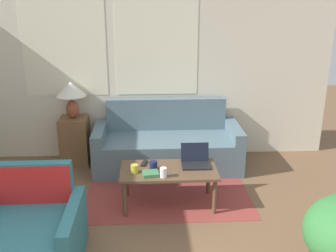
{
  "coord_description": "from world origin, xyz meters",
  "views": [
    {
      "loc": [
        0.41,
        -1.61,
        2.22
      ],
      "look_at": [
        0.64,
        2.75,
        0.75
      ],
      "focal_mm": 42.0,
      "sensor_mm": 36.0,
      "label": 1
    }
  ],
  "objects_px": {
    "book_red": "(150,174)",
    "tv_remote": "(144,163)",
    "cup_white": "(163,172)",
    "table_lamp": "(71,93)",
    "coffee_table": "(169,173)",
    "cup_yellow": "(153,165)",
    "couch": "(167,147)",
    "armchair": "(30,235)",
    "cup_navy": "(135,169)",
    "laptop": "(195,160)"
  },
  "relations": [
    {
      "from": "cup_navy",
      "to": "cup_white",
      "type": "distance_m",
      "value": 0.32
    },
    {
      "from": "table_lamp",
      "to": "cup_white",
      "type": "distance_m",
      "value": 1.86
    },
    {
      "from": "cup_yellow",
      "to": "table_lamp",
      "type": "bearing_deg",
      "value": 131.78
    },
    {
      "from": "book_red",
      "to": "laptop",
      "type": "bearing_deg",
      "value": 25.67
    },
    {
      "from": "table_lamp",
      "to": "coffee_table",
      "type": "bearing_deg",
      "value": -44.36
    },
    {
      "from": "cup_white",
      "to": "couch",
      "type": "bearing_deg",
      "value": 85.39
    },
    {
      "from": "cup_white",
      "to": "tv_remote",
      "type": "distance_m",
      "value": 0.4
    },
    {
      "from": "coffee_table",
      "to": "cup_yellow",
      "type": "distance_m",
      "value": 0.19
    },
    {
      "from": "laptop",
      "to": "cup_yellow",
      "type": "distance_m",
      "value": 0.47
    },
    {
      "from": "couch",
      "to": "cup_yellow",
      "type": "bearing_deg",
      "value": -100.85
    },
    {
      "from": "couch",
      "to": "cup_yellow",
      "type": "distance_m",
      "value": 1.08
    },
    {
      "from": "cup_yellow",
      "to": "book_red",
      "type": "distance_m",
      "value": 0.16
    },
    {
      "from": "table_lamp",
      "to": "coffee_table",
      "type": "distance_m",
      "value": 1.8
    },
    {
      "from": "coffee_table",
      "to": "book_red",
      "type": "height_order",
      "value": "book_red"
    },
    {
      "from": "coffee_table",
      "to": "cup_yellow",
      "type": "bearing_deg",
      "value": 175.54
    },
    {
      "from": "cup_yellow",
      "to": "book_red",
      "type": "xyz_separation_m",
      "value": [
        -0.03,
        -0.15,
        -0.03
      ]
    },
    {
      "from": "laptop",
      "to": "cup_yellow",
      "type": "bearing_deg",
      "value": -169.01
    },
    {
      "from": "table_lamp",
      "to": "book_red",
      "type": "height_order",
      "value": "table_lamp"
    },
    {
      "from": "couch",
      "to": "tv_remote",
      "type": "xyz_separation_m",
      "value": [
        -0.3,
        -0.9,
        0.17
      ]
    },
    {
      "from": "cup_white",
      "to": "armchair",
      "type": "bearing_deg",
      "value": -148.49
    },
    {
      "from": "coffee_table",
      "to": "cup_navy",
      "type": "relative_size",
      "value": 11.59
    },
    {
      "from": "tv_remote",
      "to": "book_red",
      "type": "bearing_deg",
      "value": -76.53
    },
    {
      "from": "coffee_table",
      "to": "laptop",
      "type": "distance_m",
      "value": 0.33
    },
    {
      "from": "table_lamp",
      "to": "laptop",
      "type": "xyz_separation_m",
      "value": [
        1.51,
        -1.08,
        -0.52
      ]
    },
    {
      "from": "armchair",
      "to": "cup_white",
      "type": "bearing_deg",
      "value": 31.51
    },
    {
      "from": "laptop",
      "to": "cup_white",
      "type": "relative_size",
      "value": 2.99
    },
    {
      "from": "cup_navy",
      "to": "cup_white",
      "type": "relative_size",
      "value": 0.87
    },
    {
      "from": "book_red",
      "to": "tv_remote",
      "type": "relative_size",
      "value": 1.17
    },
    {
      "from": "laptop",
      "to": "cup_white",
      "type": "xyz_separation_m",
      "value": [
        -0.37,
        -0.29,
        0.0
      ]
    },
    {
      "from": "couch",
      "to": "armchair",
      "type": "relative_size",
      "value": 2.21
    },
    {
      "from": "cup_yellow",
      "to": "book_red",
      "type": "bearing_deg",
      "value": -102.9
    },
    {
      "from": "cup_white",
      "to": "tv_remote",
      "type": "xyz_separation_m",
      "value": [
        -0.2,
        0.34,
        -0.04
      ]
    },
    {
      "from": "cup_white",
      "to": "cup_navy",
      "type": "bearing_deg",
      "value": 158.04
    },
    {
      "from": "armchair",
      "to": "cup_white",
      "type": "relative_size",
      "value": 8.37
    },
    {
      "from": "armchair",
      "to": "cup_yellow",
      "type": "distance_m",
      "value": 1.43
    },
    {
      "from": "book_red",
      "to": "tv_remote",
      "type": "xyz_separation_m",
      "value": [
        -0.07,
        0.29,
        -0.01
      ]
    },
    {
      "from": "armchair",
      "to": "cup_white",
      "type": "xyz_separation_m",
      "value": [
        1.18,
        0.72,
        0.22
      ]
    },
    {
      "from": "cup_navy",
      "to": "cup_yellow",
      "type": "bearing_deg",
      "value": 21.26
    },
    {
      "from": "book_red",
      "to": "tv_remote",
      "type": "distance_m",
      "value": 0.3
    },
    {
      "from": "coffee_table",
      "to": "cup_white",
      "type": "relative_size",
      "value": 10.07
    },
    {
      "from": "cup_navy",
      "to": "armchair",
      "type": "bearing_deg",
      "value": -136.15
    },
    {
      "from": "couch",
      "to": "book_red",
      "type": "xyz_separation_m",
      "value": [
        -0.23,
        -1.19,
        0.17
      ]
    },
    {
      "from": "cup_navy",
      "to": "cup_yellow",
      "type": "relative_size",
      "value": 0.99
    },
    {
      "from": "couch",
      "to": "table_lamp",
      "type": "relative_size",
      "value": 3.91
    },
    {
      "from": "couch",
      "to": "armchair",
      "type": "xyz_separation_m",
      "value": [
        -1.28,
        -1.96,
        -0.01
      ]
    },
    {
      "from": "laptop",
      "to": "cup_white",
      "type": "height_order",
      "value": "laptop"
    },
    {
      "from": "table_lamp",
      "to": "armchair",
      "type": "bearing_deg",
      "value": -90.85
    },
    {
      "from": "laptop",
      "to": "cup_yellow",
      "type": "xyz_separation_m",
      "value": [
        -0.47,
        -0.09,
        -0.01
      ]
    },
    {
      "from": "laptop",
      "to": "book_red",
      "type": "relative_size",
      "value": 1.7
    },
    {
      "from": "armchair",
      "to": "coffee_table",
      "type": "height_order",
      "value": "armchair"
    }
  ]
}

